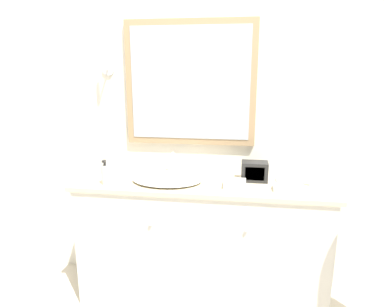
# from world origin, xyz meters

# --- Properties ---
(wall_back) EXTENTS (8.00, 0.18, 2.55)m
(wall_back) POSITION_xyz_m (-0.00, 0.55, 1.28)
(wall_back) COLOR silver
(wall_back) RESTS_ON ground_plane
(vanity_counter) EXTENTS (1.77, 0.52, 0.91)m
(vanity_counter) POSITION_xyz_m (0.00, 0.27, 0.46)
(vanity_counter) COLOR beige
(vanity_counter) RESTS_ON ground_plane
(sink_basin) EXTENTS (0.49, 0.42, 0.16)m
(sink_basin) POSITION_xyz_m (-0.24, 0.25, 0.93)
(sink_basin) COLOR silver
(sink_basin) RESTS_ON vanity_counter
(soap_bottle) EXTENTS (0.05, 0.05, 0.18)m
(soap_bottle) POSITION_xyz_m (-0.64, 0.11, 0.98)
(soap_bottle) COLOR beige
(soap_bottle) RESTS_ON vanity_counter
(appliance_box) EXTENTS (0.18, 0.12, 0.14)m
(appliance_box) POSITION_xyz_m (0.36, 0.34, 0.98)
(appliance_box) COLOR black
(appliance_box) RESTS_ON vanity_counter
(picture_frame) EXTENTS (0.12, 0.01, 0.11)m
(picture_frame) POSITION_xyz_m (0.78, 0.28, 0.96)
(picture_frame) COLOR #B2B2B7
(picture_frame) RESTS_ON vanity_counter
(hand_towel_near_sink) EXTENTS (0.16, 0.10, 0.03)m
(hand_towel_near_sink) POSITION_xyz_m (0.55, 0.17, 0.93)
(hand_towel_near_sink) COLOR white
(hand_towel_near_sink) RESTS_ON vanity_counter
(hand_towel_far_corner) EXTENTS (0.14, 0.13, 0.05)m
(hand_towel_far_corner) POSITION_xyz_m (0.23, 0.19, 0.93)
(hand_towel_far_corner) COLOR silver
(hand_towel_far_corner) RESTS_ON vanity_counter
(metal_tray) EXTENTS (0.15, 0.10, 0.01)m
(metal_tray) POSITION_xyz_m (0.58, 0.38, 0.91)
(metal_tray) COLOR #ADADB2
(metal_tray) RESTS_ON vanity_counter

